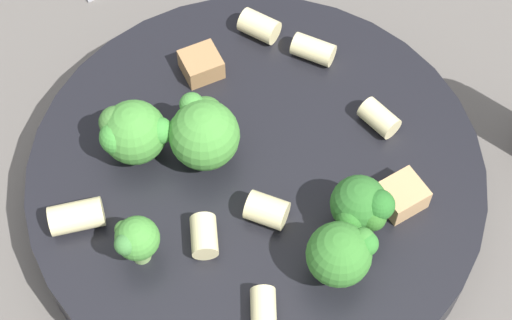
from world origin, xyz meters
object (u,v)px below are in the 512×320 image
(rigatoni_3, at_px, (379,118))
(chicken_chunk_1, at_px, (201,64))
(broccoli_floret_3, at_px, (136,239))
(rigatoni_4, at_px, (263,310))
(pasta_bowl, at_px, (256,181))
(rigatoni_6, at_px, (266,210))
(rigatoni_5, at_px, (204,236))
(broccoli_floret_1, at_px, (203,131))
(rigatoni_1, at_px, (259,26))
(chicken_chunk_0, at_px, (402,196))
(broccoli_floret_4, at_px, (132,132))
(rigatoni_0, at_px, (313,50))
(rigatoni_2, at_px, (77,216))
(broccoli_floret_2, at_px, (361,206))
(broccoli_floret_0, at_px, (341,254))

(rigatoni_3, xyz_separation_m, chicken_chunk_1, (-0.10, 0.06, 0.00))
(broccoli_floret_3, relative_size, rigatoni_4, 1.52)
(pasta_bowl, relative_size, rigatoni_6, 12.04)
(rigatoni_6, bearing_deg, rigatoni_5, -166.40)
(broccoli_floret_1, relative_size, rigatoni_5, 1.97)
(broccoli_floret_3, distance_m, rigatoni_5, 0.04)
(rigatoni_1, height_order, chicken_chunk_0, same)
(rigatoni_1, height_order, rigatoni_4, rigatoni_1)
(broccoli_floret_3, height_order, broccoli_floret_4, broccoli_floret_4)
(broccoli_floret_3, xyz_separation_m, chicken_chunk_0, (0.15, 0.01, -0.01))
(broccoli_floret_1, height_order, rigatoni_1, broccoli_floret_1)
(rigatoni_4, height_order, chicken_chunk_1, same)
(rigatoni_0, height_order, rigatoni_3, same)
(rigatoni_3, bearing_deg, rigatoni_1, 124.76)
(rigatoni_5, bearing_deg, rigatoni_2, 160.03)
(broccoli_floret_2, relative_size, rigatoni_3, 1.67)
(broccoli_floret_0, height_order, rigatoni_4, broccoli_floret_0)
(chicken_chunk_1, bearing_deg, rigatoni_2, -132.26)
(broccoli_floret_4, height_order, rigatoni_6, broccoli_floret_4)
(broccoli_floret_4, xyz_separation_m, chicken_chunk_0, (0.14, -0.06, -0.01))
(rigatoni_1, bearing_deg, broccoli_floret_1, -120.13)
(broccoli_floret_3, distance_m, broccoli_floret_4, 0.07)
(broccoli_floret_3, relative_size, rigatoni_6, 1.54)
(broccoli_floret_0, height_order, rigatoni_5, broccoli_floret_0)
(broccoli_floret_4, bearing_deg, rigatoni_0, 23.10)
(broccoli_floret_1, xyz_separation_m, rigatoni_5, (-0.01, -0.06, -0.02))
(pasta_bowl, distance_m, chicken_chunk_1, 0.08)
(pasta_bowl, height_order, broccoli_floret_1, broccoli_floret_1)
(rigatoni_4, bearing_deg, broccoli_floret_3, 142.88)
(rigatoni_4, height_order, rigatoni_5, rigatoni_5)
(rigatoni_0, xyz_separation_m, chicken_chunk_0, (0.03, -0.11, 0.00))
(pasta_bowl, distance_m, rigatoni_5, 0.06)
(chicken_chunk_1, bearing_deg, pasta_bowl, -75.20)
(pasta_bowl, xyz_separation_m, broccoli_floret_2, (0.05, -0.05, 0.04))
(broccoli_floret_2, relative_size, broccoli_floret_3, 1.12)
(pasta_bowl, height_order, rigatoni_3, rigatoni_3)
(broccoli_floret_3, bearing_deg, rigatoni_0, 43.69)
(broccoli_floret_0, bearing_deg, chicken_chunk_0, 38.49)
(rigatoni_5, relative_size, chicken_chunk_0, 0.94)
(broccoli_floret_0, distance_m, broccoli_floret_1, 0.10)
(rigatoni_1, xyz_separation_m, chicken_chunk_1, (-0.04, -0.02, -0.00))
(broccoli_floret_2, bearing_deg, rigatoni_0, 89.11)
(broccoli_floret_2, distance_m, rigatoni_3, 0.07)
(broccoli_floret_4, xyz_separation_m, rigatoni_3, (0.14, -0.01, -0.01))
(broccoli_floret_0, relative_size, broccoli_floret_3, 1.23)
(rigatoni_2, relative_size, rigatoni_3, 1.28)
(broccoli_floret_3, bearing_deg, rigatoni_3, 21.77)
(rigatoni_0, height_order, rigatoni_6, rigatoni_6)
(rigatoni_2, height_order, rigatoni_5, rigatoni_2)
(broccoli_floret_2, xyz_separation_m, rigatoni_0, (0.00, 0.12, -0.02))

